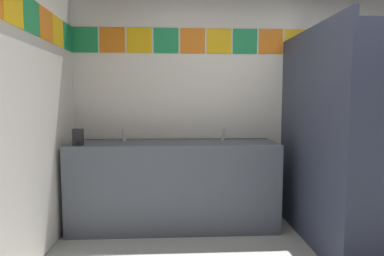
{
  "coord_description": "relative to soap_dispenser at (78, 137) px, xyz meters",
  "views": [
    {
      "loc": [
        -0.91,
        -1.74,
        1.31
      ],
      "look_at": [
        -0.76,
        1.18,
        1.06
      ],
      "focal_mm": 29.54,
      "sensor_mm": 36.0,
      "label": 1
    }
  ],
  "objects": [
    {
      "name": "wall_back",
      "position": [
        1.85,
        0.51,
        0.3
      ],
      "size": [
        4.06,
        0.09,
        2.52
      ],
      "color": "silver",
      "rests_on": "ground_plane"
    },
    {
      "name": "vanity_counter",
      "position": [
        0.92,
        0.18,
        -0.51
      ],
      "size": [
        2.09,
        0.59,
        0.89
      ],
      "color": "#4C515B",
      "rests_on": "ground_plane"
    },
    {
      "name": "faucet_left",
      "position": [
        0.39,
        0.27,
        -0.03
      ],
      "size": [
        0.04,
        0.1,
        0.14
      ],
      "color": "silver",
      "rests_on": "vanity_counter"
    },
    {
      "name": "faucet_right",
      "position": [
        1.44,
        0.27,
        -0.03
      ],
      "size": [
        0.04,
        0.1,
        0.14
      ],
      "color": "silver",
      "rests_on": "vanity_counter"
    },
    {
      "name": "soap_dispenser",
      "position": [
        0.0,
        0.0,
        0.0
      ],
      "size": [
        0.09,
        0.09,
        0.16
      ],
      "color": "black",
      "rests_on": "vanity_counter"
    },
    {
      "name": "stall_divider",
      "position": [
        2.32,
        -0.49,
        0.02
      ],
      "size": [
        0.92,
        1.4,
        1.96
      ],
      "color": "#33384C",
      "rests_on": "ground_plane"
    },
    {
      "name": "toilet",
      "position": [
        2.68,
        0.06,
        -0.66
      ],
      "size": [
        0.39,
        0.49,
        0.74
      ],
      "color": "white",
      "rests_on": "ground_plane"
    }
  ]
}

